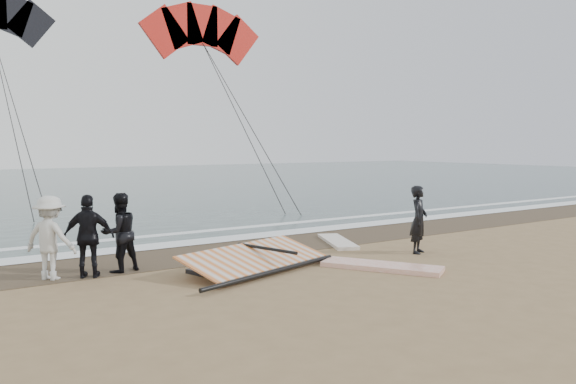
# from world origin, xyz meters

# --- Properties ---
(ground) EXTENTS (120.00, 120.00, 0.00)m
(ground) POSITION_xyz_m (0.00, 0.00, 0.00)
(ground) COLOR #8C704C
(ground) RESTS_ON ground
(sea) EXTENTS (120.00, 54.00, 0.02)m
(sea) POSITION_xyz_m (0.00, 33.00, 0.01)
(sea) COLOR #233838
(sea) RESTS_ON ground
(wet_sand) EXTENTS (120.00, 2.80, 0.01)m
(wet_sand) POSITION_xyz_m (0.00, 4.50, 0.01)
(wet_sand) COLOR #4C3D2B
(wet_sand) RESTS_ON ground
(foam_near) EXTENTS (120.00, 0.90, 0.01)m
(foam_near) POSITION_xyz_m (0.00, 5.90, 0.03)
(foam_near) COLOR white
(foam_near) RESTS_ON sea
(foam_far) EXTENTS (120.00, 0.45, 0.01)m
(foam_far) POSITION_xyz_m (0.00, 7.60, 0.03)
(foam_far) COLOR white
(foam_far) RESTS_ON sea
(man_main) EXTENTS (0.76, 0.68, 1.74)m
(man_main) POSITION_xyz_m (2.81, 1.36, 0.87)
(man_main) COLOR black
(man_main) RESTS_ON ground
(board_white) EXTENTS (2.05, 2.67, 0.11)m
(board_white) POSITION_xyz_m (0.77, 0.52, 0.05)
(board_white) COLOR white
(board_white) RESTS_ON ground
(board_cream) EXTENTS (1.45, 2.34, 0.10)m
(board_cream) POSITION_xyz_m (1.97, 3.63, 0.05)
(board_cream) COLOR silver
(board_cream) RESTS_ON ground
(trio_cluster) EXTENTS (2.51, 1.35, 1.76)m
(trio_cluster) POSITION_xyz_m (-5.01, 3.44, 0.87)
(trio_cluster) COLOR black
(trio_cluster) RESTS_ON ground
(sail_rig) EXTENTS (3.94, 2.63, 0.49)m
(sail_rig) POSITION_xyz_m (-1.73, 2.14, 0.19)
(sail_rig) COLOR black
(sail_rig) RESTS_ON ground
(kite_red) EXTENTS (7.11, 4.30, 11.46)m
(kite_red) POSITION_xyz_m (4.24, 17.33, 8.13)
(kite_red) COLOR red
(kite_red) RESTS_ON ground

